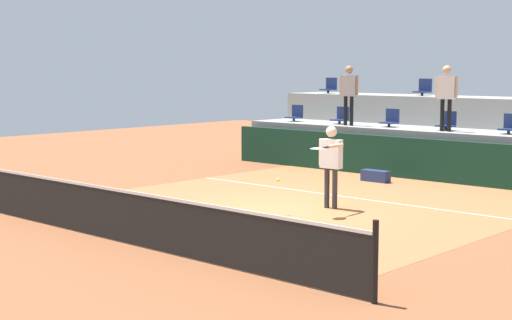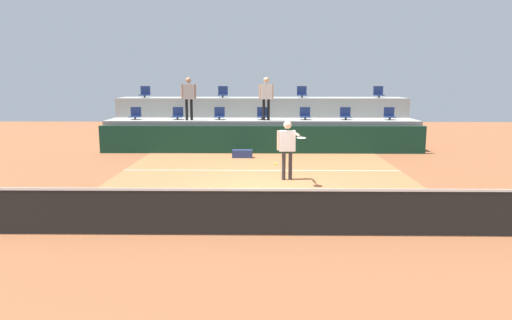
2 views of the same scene
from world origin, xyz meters
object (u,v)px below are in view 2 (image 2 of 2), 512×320
(stadium_chair_upper_left, at_px, (223,93))
(spectator_leaning_on_rail, at_px, (266,94))
(stadium_chair_upper_far_right, at_px, (379,93))
(spectator_in_white, at_px, (189,94))
(stadium_chair_upper_far_left, at_px, (145,93))
(stadium_chair_lower_far_right, at_px, (389,115))
(equipment_bag, at_px, (242,154))
(stadium_chair_upper_right, at_px, (302,93))
(stadium_chair_lower_mid_right, at_px, (305,114))
(stadium_chair_lower_right, at_px, (345,115))
(tennis_ball, at_px, (275,164))
(tennis_player, at_px, (288,144))
(stadium_chair_lower_far_left, at_px, (135,114))
(stadium_chair_lower_center, at_px, (262,114))
(stadium_chair_lower_left, at_px, (178,114))
(stadium_chair_lower_mid_left, at_px, (219,114))

(stadium_chair_upper_left, distance_m, spectator_leaning_on_rail, 2.94)
(stadium_chair_upper_far_right, relative_size, spectator_in_white, 0.30)
(stadium_chair_upper_far_left, bearing_deg, spectator_in_white, -42.88)
(stadium_chair_lower_far_right, relative_size, equipment_bag, 0.68)
(stadium_chair_upper_right, distance_m, stadium_chair_upper_far_right, 3.49)
(stadium_chair_lower_mid_right, relative_size, stadium_chair_lower_right, 1.00)
(spectator_in_white, bearing_deg, stadium_chair_lower_mid_right, 4.54)
(stadium_chair_upper_far_left, distance_m, tennis_ball, 11.04)
(spectator_in_white, distance_m, tennis_ball, 8.04)
(stadium_chair_upper_far_left, relative_size, equipment_bag, 0.68)
(stadium_chair_lower_mid_right, distance_m, stadium_chair_upper_far_left, 7.46)
(equipment_bag, bearing_deg, tennis_ball, -77.87)
(stadium_chair_upper_far_right, bearing_deg, stadium_chair_upper_left, 180.00)
(stadium_chair_lower_right, relative_size, stadium_chair_lower_far_right, 1.00)
(stadium_chair_lower_mid_right, height_order, tennis_player, stadium_chair_lower_mid_right)
(stadium_chair_lower_mid_right, height_order, stadium_chair_upper_left, stadium_chair_upper_left)
(stadium_chair_lower_far_left, height_order, equipment_bag, stadium_chair_lower_far_left)
(stadium_chair_lower_far_right, relative_size, spectator_in_white, 0.30)
(stadium_chair_lower_center, bearing_deg, stadium_chair_upper_far_right, 18.78)
(stadium_chair_lower_mid_right, bearing_deg, spectator_in_white, -175.46)
(tennis_player, relative_size, tennis_ball, 25.62)
(stadium_chair_lower_mid_right, relative_size, spectator_leaning_on_rail, 0.30)
(stadium_chair_upper_left, height_order, tennis_player, stadium_chair_upper_left)
(spectator_in_white, bearing_deg, stadium_chair_lower_center, 7.22)
(stadium_chair_lower_left, bearing_deg, spectator_in_white, -35.05)
(stadium_chair_lower_center, height_order, stadium_chair_lower_right, same)
(stadium_chair_lower_center, distance_m, tennis_ball, 7.54)
(stadium_chair_lower_left, height_order, stadium_chair_lower_mid_right, same)
(stadium_chair_lower_mid_left, height_order, stadium_chair_upper_far_right, stadium_chair_upper_far_right)
(stadium_chair_lower_far_left, distance_m, tennis_ball, 9.47)
(stadium_chair_lower_mid_left, xyz_separation_m, tennis_ball, (2.17, -7.49, -0.76))
(stadium_chair_lower_far_left, distance_m, stadium_chair_lower_center, 5.37)
(stadium_chair_lower_far_right, xyz_separation_m, stadium_chair_upper_far_right, (-0.05, 1.80, 0.85))
(spectator_in_white, relative_size, equipment_bag, 2.32)
(stadium_chair_lower_far_left, relative_size, stadium_chair_lower_left, 1.00)
(stadium_chair_lower_right, distance_m, tennis_ball, 8.16)
(stadium_chair_upper_far_left, relative_size, stadium_chair_upper_right, 1.00)
(stadium_chair_lower_far_left, xyz_separation_m, stadium_chair_upper_far_left, (-0.01, 1.80, 0.85))
(stadium_chair_lower_left, relative_size, tennis_ball, 7.65)
(stadium_chair_lower_mid_left, relative_size, spectator_leaning_on_rail, 0.30)
(stadium_chair_lower_far_right, distance_m, tennis_player, 7.79)
(equipment_bag, bearing_deg, stadium_chair_lower_far_right, 20.88)
(stadium_chair_lower_mid_left, distance_m, tennis_player, 6.78)
(stadium_chair_upper_left, bearing_deg, tennis_player, -72.44)
(stadium_chair_upper_far_left, bearing_deg, stadium_chair_lower_far_left, -89.75)
(stadium_chair_lower_mid_left, relative_size, stadium_chair_lower_right, 1.00)
(stadium_chair_upper_right, bearing_deg, tennis_ball, -98.82)
(stadium_chair_upper_far_right, bearing_deg, stadium_chair_upper_far_left, 180.00)
(stadium_chair_lower_mid_left, relative_size, stadium_chair_lower_far_right, 1.00)
(stadium_chair_lower_far_right, bearing_deg, stadium_chair_lower_center, 180.00)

